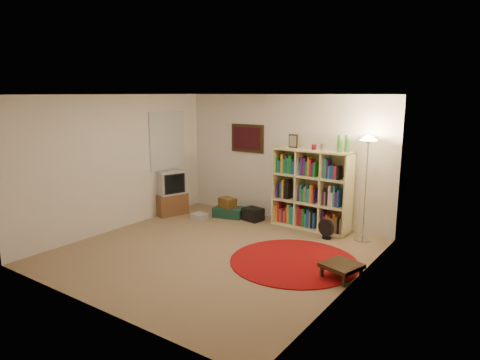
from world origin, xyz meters
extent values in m
cube|color=#917555|center=(0.00, 0.00, -0.01)|extent=(4.50, 4.50, 0.02)
cube|color=white|center=(0.00, 0.00, 2.51)|extent=(4.50, 4.50, 0.02)
cube|color=silver|center=(0.00, 2.26, 1.25)|extent=(4.50, 0.02, 2.50)
cube|color=silver|center=(0.00, -2.26, 1.25)|extent=(4.50, 0.02, 2.50)
cube|color=silver|center=(-2.26, 0.00, 1.25)|extent=(0.02, 4.50, 2.50)
cube|color=silver|center=(2.26, 0.00, 1.25)|extent=(0.02, 4.50, 2.50)
cube|color=black|center=(-0.85, 2.23, 1.60)|extent=(0.78, 0.04, 0.58)
cube|color=#440D15|center=(-0.85, 2.21, 1.60)|extent=(0.66, 0.01, 0.46)
cube|color=white|center=(-2.23, 1.30, 1.55)|extent=(0.03, 1.00, 1.20)
cube|color=beige|center=(1.85, 2.24, 1.20)|extent=(0.08, 0.01, 0.12)
cube|color=beige|center=(0.73, 2.03, 0.02)|extent=(1.52, 0.48, 0.03)
cube|color=beige|center=(0.73, 2.03, 1.49)|extent=(1.52, 0.48, 0.03)
cube|color=beige|center=(0.00, 2.06, 0.75)|extent=(0.05, 0.43, 1.50)
cube|color=beige|center=(1.47, 2.01, 0.75)|extent=(0.05, 0.43, 1.50)
cube|color=beige|center=(0.74, 2.24, 0.75)|extent=(1.50, 0.07, 1.50)
cube|color=beige|center=(0.48, 2.04, 0.75)|extent=(0.05, 0.41, 1.44)
cube|color=beige|center=(0.98, 2.02, 0.75)|extent=(0.05, 0.41, 1.44)
cube|color=beige|center=(0.73, 2.03, 0.50)|extent=(1.45, 0.46, 0.03)
cube|color=beige|center=(0.73, 2.03, 1.00)|extent=(1.45, 0.46, 0.03)
cube|color=orange|center=(0.03, 2.01, 0.20)|extent=(0.05, 0.17, 0.33)
cube|color=#B51930|center=(0.08, 2.01, 0.23)|extent=(0.05, 0.17, 0.38)
cube|color=#CF4C19|center=(0.13, 2.01, 0.17)|extent=(0.05, 0.17, 0.26)
cube|color=#421967|center=(0.18, 2.01, 0.17)|extent=(0.05, 0.17, 0.26)
cube|color=#CF4C19|center=(0.22, 2.01, 0.16)|extent=(0.04, 0.17, 0.24)
cube|color=#B51930|center=(0.26, 2.01, 0.20)|extent=(0.04, 0.17, 0.32)
cube|color=orange|center=(0.30, 2.00, 0.22)|extent=(0.05, 0.17, 0.37)
cube|color=teal|center=(0.35, 2.00, 0.23)|extent=(0.05, 0.17, 0.38)
cube|color=teal|center=(0.40, 2.00, 0.21)|extent=(0.05, 0.17, 0.35)
cube|color=#421967|center=(0.04, 2.01, 0.64)|extent=(0.05, 0.17, 0.24)
cube|color=black|center=(0.09, 2.01, 0.66)|extent=(0.05, 0.17, 0.27)
cube|color=#19469B|center=(0.13, 2.01, 0.68)|extent=(0.04, 0.17, 0.31)
cube|color=orange|center=(0.17, 2.01, 0.70)|extent=(0.05, 0.17, 0.36)
cube|color=black|center=(0.22, 2.01, 0.66)|extent=(0.05, 0.17, 0.28)
cube|color=black|center=(0.28, 2.01, 0.71)|extent=(0.06, 0.17, 0.37)
cube|color=#198124|center=(0.04, 2.01, 1.16)|extent=(0.05, 0.17, 0.30)
cube|color=#19469B|center=(0.09, 2.01, 1.13)|extent=(0.06, 0.17, 0.25)
cube|color=orange|center=(0.14, 2.01, 1.19)|extent=(0.05, 0.17, 0.37)
cube|color=#198124|center=(0.20, 2.01, 1.15)|extent=(0.06, 0.17, 0.28)
cube|color=#19469B|center=(0.24, 2.01, 1.18)|extent=(0.03, 0.17, 0.34)
cube|color=#198124|center=(0.27, 2.01, 1.16)|extent=(0.04, 0.17, 0.31)
cube|color=#198124|center=(0.32, 2.00, 1.19)|extent=(0.06, 0.17, 0.36)
cube|color=#19469B|center=(0.36, 2.00, 1.16)|extent=(0.03, 0.17, 0.30)
cube|color=#19469B|center=(0.40, 2.00, 1.13)|extent=(0.05, 0.17, 0.25)
cube|color=#B51930|center=(0.53, 2.00, 0.22)|extent=(0.05, 0.17, 0.37)
cube|color=#B51930|center=(0.58, 1.99, 0.21)|extent=(0.05, 0.17, 0.34)
cube|color=#198124|center=(0.63, 1.99, 0.21)|extent=(0.05, 0.17, 0.34)
cube|color=teal|center=(0.68, 1.99, 0.17)|extent=(0.05, 0.17, 0.26)
cube|color=#19469B|center=(0.73, 1.99, 0.21)|extent=(0.05, 0.17, 0.35)
cube|color=#8E6A4D|center=(0.77, 1.99, 0.19)|extent=(0.03, 0.17, 0.31)
cube|color=black|center=(0.81, 1.99, 0.21)|extent=(0.04, 0.17, 0.34)
cube|color=#19469B|center=(0.86, 1.99, 0.18)|extent=(0.05, 0.17, 0.29)
cube|color=#421967|center=(0.53, 2.00, 0.65)|extent=(0.04, 0.17, 0.26)
cube|color=teal|center=(0.56, 2.00, 0.68)|extent=(0.04, 0.17, 0.31)
cube|color=#198124|center=(0.61, 1.99, 0.64)|extent=(0.04, 0.17, 0.24)
cube|color=#8E6A4D|center=(0.64, 1.99, 0.66)|extent=(0.04, 0.17, 0.28)
cube|color=teal|center=(0.68, 1.99, 0.68)|extent=(0.03, 0.17, 0.31)
cube|color=teal|center=(0.72, 1.99, 0.65)|extent=(0.06, 0.17, 0.26)
cube|color=orange|center=(0.77, 1.99, 0.69)|extent=(0.04, 0.17, 0.34)
cube|color=#CF4C19|center=(0.80, 1.99, 0.69)|extent=(0.04, 0.17, 0.33)
cube|color=#421967|center=(0.84, 1.99, 0.66)|extent=(0.04, 0.17, 0.27)
cube|color=teal|center=(0.53, 2.00, 1.14)|extent=(0.03, 0.17, 0.26)
cube|color=#421967|center=(0.57, 2.00, 1.18)|extent=(0.05, 0.17, 0.36)
cube|color=#421967|center=(0.62, 1.99, 1.18)|extent=(0.06, 0.17, 0.34)
cube|color=#198124|center=(0.67, 1.99, 1.15)|extent=(0.05, 0.17, 0.28)
cube|color=orange|center=(0.71, 1.99, 1.19)|extent=(0.03, 0.17, 0.36)
cube|color=#B51930|center=(0.74, 1.99, 1.17)|extent=(0.04, 0.17, 0.32)
cube|color=#421967|center=(0.78, 1.99, 1.14)|extent=(0.04, 0.17, 0.26)
cube|color=#198124|center=(0.83, 1.99, 1.15)|extent=(0.05, 0.17, 0.28)
cube|color=#421967|center=(1.03, 1.98, 0.22)|extent=(0.04, 0.17, 0.37)
cube|color=#B51930|center=(1.07, 1.98, 0.18)|extent=(0.04, 0.17, 0.28)
cube|color=#8E6A4D|center=(1.11, 1.98, 0.20)|extent=(0.04, 0.17, 0.32)
cube|color=#CF4C19|center=(1.15, 1.98, 0.18)|extent=(0.05, 0.17, 0.29)
cube|color=teal|center=(1.21, 1.97, 0.16)|extent=(0.05, 0.17, 0.25)
cube|color=#CF4C19|center=(1.25, 1.97, 0.22)|extent=(0.04, 0.17, 0.36)
cube|color=#8E6A4D|center=(1.30, 1.97, 0.19)|extent=(0.05, 0.17, 0.30)
cube|color=black|center=(1.34, 1.97, 0.16)|extent=(0.05, 0.17, 0.24)
cube|color=#8E6A4D|center=(1.38, 1.97, 0.18)|extent=(0.04, 0.17, 0.28)
cube|color=#421967|center=(1.03, 1.98, 0.65)|extent=(0.04, 0.17, 0.25)
cube|color=#8E6A4D|center=(1.06, 1.98, 0.65)|extent=(0.03, 0.17, 0.25)
cube|color=black|center=(1.10, 1.98, 0.69)|extent=(0.04, 0.17, 0.34)
cube|color=white|center=(1.14, 1.98, 0.71)|extent=(0.05, 0.17, 0.37)
cube|color=white|center=(1.19, 1.97, 0.64)|extent=(0.05, 0.17, 0.25)
cube|color=teal|center=(1.23, 1.97, 0.72)|extent=(0.04, 0.17, 0.39)
cube|color=#421967|center=(1.27, 1.97, 0.66)|extent=(0.04, 0.17, 0.28)
cube|color=#19469B|center=(1.31, 1.97, 0.68)|extent=(0.04, 0.17, 0.32)
cube|color=teal|center=(1.04, 1.98, 1.19)|extent=(0.06, 0.17, 0.37)
cube|color=#421967|center=(1.09, 1.98, 1.18)|extent=(0.04, 0.17, 0.34)
cube|color=teal|center=(1.12, 1.98, 1.13)|extent=(0.03, 0.17, 0.24)
cube|color=#19469B|center=(1.15, 1.98, 1.14)|extent=(0.04, 0.17, 0.26)
cube|color=#19469B|center=(1.19, 1.97, 1.13)|extent=(0.04, 0.17, 0.25)
cube|color=#B51930|center=(1.23, 1.97, 1.13)|extent=(0.06, 0.17, 0.25)
cube|color=black|center=(1.29, 1.97, 1.13)|extent=(0.05, 0.17, 0.25)
cube|color=black|center=(0.30, 2.07, 1.63)|extent=(0.18, 0.03, 0.26)
cube|color=gray|center=(0.30, 2.05, 1.63)|extent=(0.14, 0.02, 0.20)
cylinder|color=#A80F20|center=(0.75, 2.03, 1.55)|extent=(0.09, 0.09, 0.10)
cylinder|color=#B6B6BB|center=(0.93, 2.03, 1.56)|extent=(0.08, 0.08, 0.12)
cylinder|color=#53AA41|center=(1.27, 1.97, 1.65)|extent=(0.09, 0.09, 0.30)
cylinder|color=#53AA41|center=(1.38, 2.04, 1.65)|extent=(0.09, 0.09, 0.30)
cylinder|color=#B6B6BB|center=(1.79, 1.92, 0.01)|extent=(0.30, 0.30, 0.03)
cylinder|color=#B6B6BB|center=(1.79, 1.92, 0.88)|extent=(0.03, 0.03, 1.69)
cone|color=#B6B6BB|center=(1.79, 1.92, 1.75)|extent=(0.35, 0.35, 0.14)
cylinder|color=#FFD88C|center=(1.79, 1.92, 1.76)|extent=(0.29, 0.29, 0.02)
cylinder|color=black|center=(1.23, 1.65, 0.01)|extent=(0.20, 0.20, 0.03)
cylinder|color=black|center=(1.23, 1.65, 0.09)|extent=(0.04, 0.04, 0.13)
cylinder|color=black|center=(1.23, 1.64, 0.20)|extent=(0.32, 0.15, 0.31)
cube|color=brown|center=(-2.13, 1.22, 0.22)|extent=(0.63, 0.75, 0.45)
cube|color=#BABBBF|center=(-2.13, 1.22, 0.69)|extent=(0.59, 0.65, 0.49)
cube|color=black|center=(-1.92, 1.15, 0.69)|extent=(0.16, 0.44, 0.41)
cube|color=black|center=(-1.91, 1.15, 0.69)|extent=(0.14, 0.39, 0.36)
cube|color=#BABBBF|center=(-1.41, 1.31, 0.05)|extent=(0.32, 0.28, 0.10)
cube|color=#133628|center=(-0.99, 1.77, 0.10)|extent=(0.69, 0.53, 0.20)
cube|color=brown|center=(-1.03, 1.77, 0.29)|extent=(0.38, 0.31, 0.19)
cube|color=black|center=(-0.43, 1.83, 0.13)|extent=(0.41, 0.36, 0.25)
cylinder|color=white|center=(0.01, 2.06, 0.12)|extent=(0.15, 0.15, 0.25)
cylinder|color=maroon|center=(1.26, 0.37, 0.01)|extent=(1.95, 1.95, 0.02)
cube|color=black|center=(2.08, 0.22, 0.19)|extent=(0.58, 0.58, 0.06)
cube|color=black|center=(1.84, 0.09, 0.08)|extent=(0.05, 0.05, 0.17)
cube|color=black|center=(2.21, -0.01, 0.08)|extent=(0.05, 0.05, 0.17)
cube|color=black|center=(1.95, 0.45, 0.08)|extent=(0.05, 0.05, 0.17)
cube|color=black|center=(2.31, 0.35, 0.08)|extent=(0.05, 0.05, 0.17)
camera|label=1|loc=(4.09, -5.12, 2.53)|focal=32.00mm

